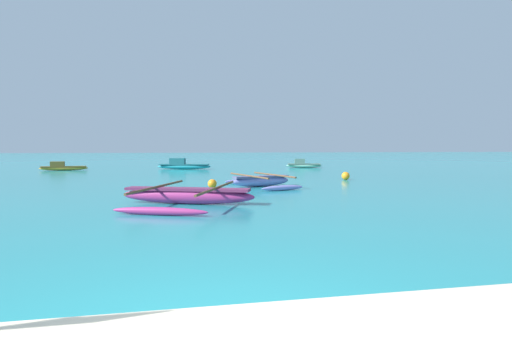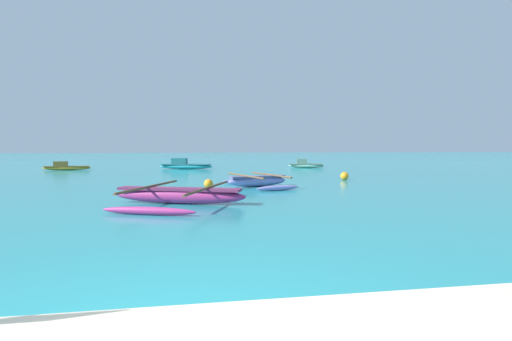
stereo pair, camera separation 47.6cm
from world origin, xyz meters
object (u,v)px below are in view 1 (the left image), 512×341
(moored_boat_0, at_px, (261,181))
(mooring_buoy_2, at_px, (346,176))
(moored_boat_4, at_px, (183,165))
(moored_boat_1, at_px, (303,165))
(moored_boat_2, at_px, (63,167))
(mooring_buoy_0, at_px, (212,184))
(moored_boat_3, at_px, (187,196))

(moored_boat_0, bearing_deg, mooring_buoy_2, 11.05)
(moored_boat_4, relative_size, mooring_buoy_2, 10.02)
(moored_boat_1, bearing_deg, moored_boat_4, -165.27)
(moored_boat_1, relative_size, mooring_buoy_2, 7.15)
(moored_boat_2, distance_m, moored_boat_4, 8.42)
(moored_boat_1, bearing_deg, mooring_buoy_2, -83.64)
(moored_boat_2, bearing_deg, moored_boat_1, -5.65)
(moored_boat_2, distance_m, mooring_buoy_0, 17.20)
(moored_boat_1, xyz_separation_m, mooring_buoy_2, (-1.53, -11.73, -0.05))
(moored_boat_0, height_order, moored_boat_1, moored_boat_1)
(moored_boat_4, bearing_deg, moored_boat_3, -76.41)
(moored_boat_0, xyz_separation_m, moored_boat_1, (6.42, 14.24, 0.02))
(moored_boat_4, height_order, mooring_buoy_0, moored_boat_4)
(moored_boat_3, relative_size, moored_boat_4, 1.17)
(mooring_buoy_0, relative_size, mooring_buoy_2, 0.90)
(moored_boat_2, bearing_deg, moored_boat_0, -56.95)
(mooring_buoy_0, distance_m, mooring_buoy_2, 7.51)
(moored_boat_4, bearing_deg, moored_boat_1, 14.81)
(moored_boat_1, distance_m, mooring_buoy_2, 11.83)
(mooring_buoy_0, bearing_deg, moored_boat_2, 123.18)
(moored_boat_1, bearing_deg, moored_boat_3, -103.13)
(moored_boat_3, bearing_deg, moored_boat_2, 134.67)
(moored_boat_1, height_order, moored_boat_4, moored_boat_4)
(moored_boat_3, relative_size, mooring_buoy_0, 13.07)
(moored_boat_1, distance_m, moored_boat_3, 21.16)
(moored_boat_2, bearing_deg, mooring_buoy_2, -41.41)
(moored_boat_0, distance_m, mooring_buoy_0, 2.10)
(moored_boat_1, bearing_deg, moored_boat_2, -165.69)
(moored_boat_1, relative_size, moored_boat_2, 0.89)
(moored_boat_0, xyz_separation_m, moored_boat_4, (-3.07, 14.08, 0.06))
(moored_boat_1, height_order, mooring_buoy_0, moored_boat_1)
(moored_boat_2, xyz_separation_m, moored_boat_3, (8.33, -18.70, 0.02))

